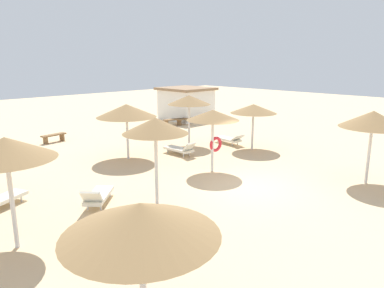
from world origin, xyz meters
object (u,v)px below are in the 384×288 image
Objects in this scene: bench_1 at (184,120)px; bench_2 at (54,137)px; parasol_4 at (141,220)px; parasol_1 at (155,126)px; bench_0 at (173,121)px; parasol_7 at (213,116)px; lounger_1 at (98,196)px; lounger_5 at (180,149)px; parasol_2 at (373,119)px; parasol_6 at (126,111)px; parasol_8 at (5,149)px; beach_cabana at (186,103)px; lounger_3 at (229,139)px; parasol_3 at (253,109)px; parasol_5 at (189,100)px.

bench_2 is at bearing 173.65° from bench_1.
parasol_1 is at bearing 49.18° from parasol_4.
parasol_4 is at bearing -132.72° from bench_0.
parasol_7 is 6.05m from lounger_1.
parasol_7 is at bearing -126.98° from bench_1.
parasol_1 is at bearing -139.61° from lounger_5.
lounger_1 reaches higher than bench_2.
lounger_1 is 7.12m from lounger_5.
bench_1 is at bearing 45.65° from lounger_5.
bench_2 is (-5.86, 16.04, -2.27)m from parasol_2.
parasol_6 is at bearing -149.26° from bench_1.
parasol_8 is 10.59m from lounger_5.
bench_2 is 0.39× the size of beach_cabana.
parasol_1 reaches higher than bench_0.
parasol_1 is 3.16m from lounger_1.
lounger_3 is (1.35, 8.29, -2.30)m from parasol_2.
lounger_1 is 15.84m from bench_1.
parasol_3 is 4.73m from parasol_7.
parasol_2 reaches higher than parasol_6.
parasol_2 is 1.91× the size of bench_0.
bench_2 is (-7.20, 9.41, -1.91)m from parasol_3.
bench_1 is (11.29, 10.69, -2.39)m from parasol_1.
parasol_5 is at bearing 33.69° from lounger_5.
bench_0 is at bearing 57.25° from parasol_7.
parasol_1 is 1.20× the size of parasol_3.
parasol_5 is 9.43m from beach_cabana.
parasol_3 reaches higher than lounger_1.
lounger_1 is at bearing 66.58° from parasol_4.
parasol_3 is 13.42m from parasol_8.
parasol_3 reaches higher than bench_0.
parasol_2 is 0.75× the size of beach_cabana.
parasol_8 is at bearing -174.14° from parasol_7.
parasol_5 is 9.56m from lounger_1.
parasol_2 is at bearing -104.64° from bench_1.
parasol_3 is 2.56m from lounger_3.
parasol_4 is at bearing -150.76° from parasol_3.
parasol_6 is at bearing 151.88° from lounger_5.
parasol_2 is 1.01× the size of parasol_5.
parasol_3 is 0.84× the size of parasol_8.
lounger_5 is (-2.39, 8.52, -2.29)m from parasol_2.
parasol_4 is 13.14m from lounger_5.
parasol_1 is 1.96× the size of bench_0.
lounger_3 is (4.59, 2.82, -2.17)m from parasol_7.
beach_cabana is (8.11, 8.11, 1.02)m from lounger_5.
lounger_1 reaches higher than lounger_5.
beach_cabana is at bearing 51.21° from parasol_7.
parasol_5 is 1.50× the size of lounger_3.
parasol_2 is at bearing -30.00° from parasol_1.
parasol_8 is at bearing -171.17° from parasol_3.
parasol_4 reaches higher than beach_cabana.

